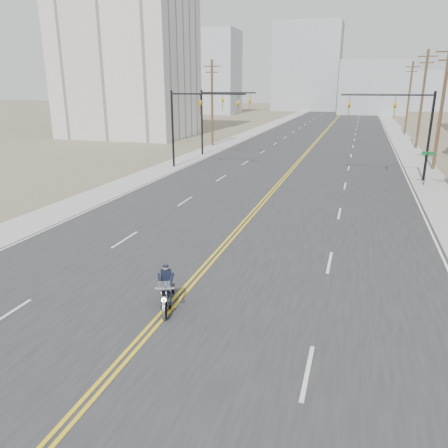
% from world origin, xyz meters
% --- Properties ---
extents(ground_plane, '(400.00, 400.00, 0.00)m').
position_xyz_m(ground_plane, '(0.00, 0.00, 0.00)').
color(ground_plane, '#776D56').
rests_on(ground_plane, ground).
extents(road, '(20.00, 200.00, 0.01)m').
position_xyz_m(road, '(0.00, 70.00, 0.01)').
color(road, '#303033').
rests_on(road, ground).
extents(sidewalk_left, '(3.00, 200.00, 0.01)m').
position_xyz_m(sidewalk_left, '(-11.50, 70.00, 0.01)').
color(sidewalk_left, '#A5A5A0').
rests_on(sidewalk_left, ground).
extents(sidewalk_right, '(3.00, 200.00, 0.01)m').
position_xyz_m(sidewalk_right, '(11.50, 70.00, 0.01)').
color(sidewalk_right, '#A5A5A0').
rests_on(sidewalk_right, ground).
extents(traffic_mast_left, '(7.10, 0.26, 7.00)m').
position_xyz_m(traffic_mast_left, '(-8.98, 32.00, 4.94)').
color(traffic_mast_left, black).
rests_on(traffic_mast_left, ground).
extents(traffic_mast_right, '(7.10, 0.26, 7.00)m').
position_xyz_m(traffic_mast_right, '(8.98, 32.00, 4.94)').
color(traffic_mast_right, black).
rests_on(traffic_mast_right, ground).
extents(traffic_mast_far, '(6.10, 0.26, 7.00)m').
position_xyz_m(traffic_mast_far, '(-9.31, 40.00, 4.87)').
color(traffic_mast_far, black).
rests_on(traffic_mast_far, ground).
extents(street_sign, '(0.90, 0.06, 2.62)m').
position_xyz_m(street_sign, '(10.80, 30.00, 1.80)').
color(street_sign, black).
rests_on(street_sign, ground).
extents(utility_pole_c, '(2.20, 0.30, 11.00)m').
position_xyz_m(utility_pole_c, '(12.50, 38.00, 5.73)').
color(utility_pole_c, brown).
rests_on(utility_pole_c, ground).
extents(utility_pole_d, '(2.20, 0.30, 11.50)m').
position_xyz_m(utility_pole_d, '(12.50, 53.00, 5.98)').
color(utility_pole_d, brown).
rests_on(utility_pole_d, ground).
extents(utility_pole_e, '(2.20, 0.30, 11.00)m').
position_xyz_m(utility_pole_e, '(12.50, 70.00, 5.73)').
color(utility_pole_e, brown).
rests_on(utility_pole_e, ground).
extents(utility_pole_left, '(2.20, 0.30, 10.50)m').
position_xyz_m(utility_pole_left, '(-12.50, 48.00, 5.48)').
color(utility_pole_left, brown).
rests_on(utility_pole_left, ground).
extents(apartment_block, '(18.00, 14.00, 30.00)m').
position_xyz_m(apartment_block, '(-28.00, 55.00, 15.00)').
color(apartment_block, silver).
rests_on(apartment_block, ground).
extents(haze_bldg_a, '(14.00, 12.00, 22.00)m').
position_xyz_m(haze_bldg_a, '(-35.00, 115.00, 11.00)').
color(haze_bldg_a, '#B7BCC6').
rests_on(haze_bldg_a, ground).
extents(haze_bldg_b, '(18.00, 14.00, 14.00)m').
position_xyz_m(haze_bldg_b, '(8.00, 125.00, 7.00)').
color(haze_bldg_b, '#ADB2B7').
rests_on(haze_bldg_b, ground).
extents(haze_bldg_d, '(20.00, 15.00, 26.00)m').
position_xyz_m(haze_bldg_d, '(-12.00, 140.00, 13.00)').
color(haze_bldg_d, '#ADB2B7').
rests_on(haze_bldg_d, ground).
extents(haze_bldg_e, '(14.00, 14.00, 12.00)m').
position_xyz_m(haze_bldg_e, '(25.00, 150.00, 6.00)').
color(haze_bldg_e, '#B7BCC6').
rests_on(haze_bldg_e, ground).
extents(haze_bldg_f, '(12.00, 12.00, 16.00)m').
position_xyz_m(haze_bldg_f, '(-50.00, 130.00, 8.00)').
color(haze_bldg_f, '#ADB2B7').
rests_on(haze_bldg_f, ground).
extents(motorcyclist, '(1.44, 2.11, 1.52)m').
position_xyz_m(motorcyclist, '(-0.10, 6.18, 0.76)').
color(motorcyclist, black).
rests_on(motorcyclist, ground).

